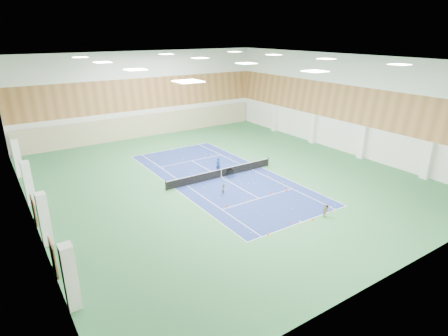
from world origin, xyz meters
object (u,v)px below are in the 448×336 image
at_px(child_apron, 325,211).
at_px(ball_cart, 230,174).
at_px(child_court, 224,189).
at_px(coach, 218,165).
at_px(tennis_net, 221,172).

xyz_separation_m(child_apron, ball_cart, (-1.51, 11.66, -0.12)).
distance_m(child_court, ball_cart, 4.36).
bearing_deg(ball_cart, coach, 102.80).
height_order(child_court, ball_cart, child_court).
xyz_separation_m(coach, child_apron, (1.65, -13.84, -0.23)).
bearing_deg(coach, child_court, 54.03).
relative_size(tennis_net, coach, 7.82).
xyz_separation_m(tennis_net, coach, (0.61, 1.58, 0.27)).
height_order(child_court, child_apron, child_apron).
bearing_deg(coach, tennis_net, 60.26).
height_order(tennis_net, ball_cart, tennis_net).
relative_size(child_court, ball_cart, 1.18).
bearing_deg(child_court, ball_cart, 27.31).
bearing_deg(ball_cart, child_court, -123.02).
height_order(coach, child_court, coach).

